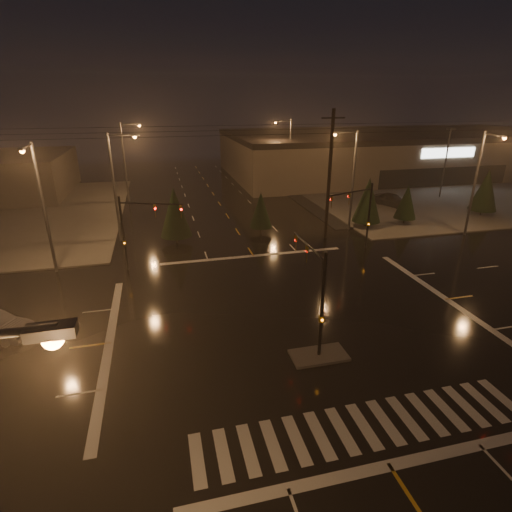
{
  "coord_description": "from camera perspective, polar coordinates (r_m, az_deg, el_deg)",
  "views": [
    {
      "loc": [
        -7.51,
        -20.49,
        12.87
      ],
      "look_at": [
        -1.59,
        3.6,
        3.0
      ],
      "focal_mm": 28.0,
      "sensor_mm": 36.0,
      "label": 1
    }
  ],
  "objects": [
    {
      "name": "sidewalk_ne",
      "position": [
        64.19,
        22.58,
        8.55
      ],
      "size": [
        36.0,
        36.0,
        0.12
      ],
      "primitive_type": "cube",
      "color": "#4A4742",
      "rests_on": "ground"
    },
    {
      "name": "conifer_2",
      "position": [
        53.2,
        29.99,
        8.2
      ],
      "size": [
        3.01,
        3.01,
        5.41
      ],
      "color": "black",
      "rests_on": "ground"
    },
    {
      "name": "parking_lot",
      "position": [
        65.75,
        27.15,
        8.08
      ],
      "size": [
        50.0,
        24.0,
        0.08
      ],
      "primitive_type": "cube",
      "color": "black",
      "rests_on": "ground"
    },
    {
      "name": "retail_building",
      "position": [
        79.42,
        19.25,
        14.01
      ],
      "size": [
        60.2,
        28.3,
        7.2
      ],
      "color": "brown",
      "rests_on": "ground"
    },
    {
      "name": "signal_mast_nw",
      "position": [
        32.01,
        -16.83,
        4.27
      ],
      "size": [
        4.84,
        1.86,
        6.0
      ],
      "color": "black",
      "rests_on": "ground"
    },
    {
      "name": "streetlight_6",
      "position": [
        43.87,
        29.2,
        9.73
      ],
      "size": [
        0.32,
        2.77,
        10.0
      ],
      "color": "#38383A",
      "rests_on": "ground"
    },
    {
      "name": "conifer_4",
      "position": [
        39.99,
        0.69,
        6.61
      ],
      "size": [
        2.25,
        2.25,
        4.22
      ],
      "color": "black",
      "rests_on": "ground"
    },
    {
      "name": "streetlight_1",
      "position": [
        39.31,
        -19.25,
        10.15
      ],
      "size": [
        2.77,
        0.32,
        10.0
      ],
      "color": "#38383A",
      "rests_on": "ground"
    },
    {
      "name": "median_island",
      "position": [
        22.18,
        8.96,
        -13.84
      ],
      "size": [
        3.0,
        1.6,
        0.15
      ],
      "primitive_type": "cube",
      "color": "#4A4742",
      "rests_on": "ground"
    },
    {
      "name": "streetlight_3",
      "position": [
        41.61,
        13.38,
        11.35
      ],
      "size": [
        2.77,
        0.32,
        10.0
      ],
      "color": "#38383A",
      "rests_on": "ground"
    },
    {
      "name": "signal_mast_median",
      "position": [
        21.05,
        8.58,
        -4.24
      ],
      "size": [
        0.25,
        4.59,
        6.0
      ],
      "color": "black",
      "rests_on": "ground"
    },
    {
      "name": "signal_mast_ne",
      "position": [
        36.19,
        14.83,
        6.44
      ],
      "size": [
        4.84,
        1.86,
        6.0
      ],
      "color": "black",
      "rests_on": "ground"
    },
    {
      "name": "crosswalk",
      "position": [
        18.82,
        15.16,
        -22.39
      ],
      "size": [
        15.0,
        2.6,
        0.01
      ],
      "primitive_type": "cube",
      "color": "beige",
      "rests_on": "ground"
    },
    {
      "name": "stop_bar_far",
      "position": [
        34.84,
        -0.37,
        0.03
      ],
      "size": [
        16.0,
        0.5,
        0.01
      ],
      "primitive_type": "cube",
      "color": "beige",
      "rests_on": "ground"
    },
    {
      "name": "ground",
      "position": [
        25.34,
        5.5,
        -8.94
      ],
      "size": [
        140.0,
        140.0,
        0.0
      ],
      "primitive_type": "plane",
      "color": "black",
      "rests_on": "ground"
    },
    {
      "name": "utility_pole_1",
      "position": [
        38.41,
        10.44,
        11.24
      ],
      "size": [
        2.2,
        0.32,
        12.0
      ],
      "color": "black",
      "rests_on": "ground"
    },
    {
      "name": "conifer_3",
      "position": [
        37.93,
        -11.51,
        6.17
      ],
      "size": [
        2.94,
        2.94,
        5.29
      ],
      "color": "black",
      "rests_on": "ground"
    },
    {
      "name": "streetlight_4",
      "position": [
        59.92,
        4.62,
        14.86
      ],
      "size": [
        2.77,
        0.32,
        10.0
      ],
      "color": "#38383A",
      "rests_on": "ground"
    },
    {
      "name": "stop_bar_near",
      "position": [
        17.67,
        18.54,
        -26.51
      ],
      "size": [
        16.0,
        0.5,
        0.01
      ],
      "primitive_type": "cube",
      "color": "beige",
      "rests_on": "ground"
    },
    {
      "name": "car_parked",
      "position": [
        53.68,
        18.89,
        7.58
      ],
      "size": [
        3.61,
        5.28,
        1.67
      ],
      "primitive_type": "imported",
      "rotation": [
        0.0,
        0.0,
        0.37
      ],
      "color": "black",
      "rests_on": "ground"
    },
    {
      "name": "conifer_1",
      "position": [
        45.95,
        20.71,
        7.27
      ],
      "size": [
        2.31,
        2.31,
        4.32
      ],
      "color": "black",
      "rests_on": "ground"
    },
    {
      "name": "streetlight_2",
      "position": [
        55.07,
        -18.02,
        13.31
      ],
      "size": [
        2.77,
        0.32,
        10.0
      ],
      "color": "#38383A",
      "rests_on": "ground"
    },
    {
      "name": "streetlight_5",
      "position": [
        33.55,
        -28.34,
        6.94
      ],
      "size": [
        0.32,
        2.77,
        10.0
      ],
      "color": "#38383A",
      "rests_on": "ground"
    },
    {
      "name": "conifer_0",
      "position": [
        43.43,
        15.69,
        7.74
      ],
      "size": [
        2.93,
        2.93,
        5.28
      ],
      "color": "black",
      "rests_on": "ground"
    }
  ]
}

